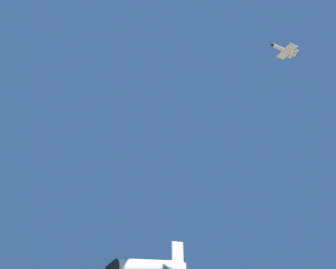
% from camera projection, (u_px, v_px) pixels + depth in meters
% --- Properties ---
extents(space_shuttle, '(38.58, 27.71, 15.80)m').
position_uv_depth(space_shuttle, '(150.00, 268.00, 89.25)').
color(space_shuttle, white).
rests_on(space_shuttle, ground).
extents(chase_jet_lead, '(15.22, 8.24, 4.00)m').
position_uv_depth(chase_jet_lead, '(284.00, 50.00, 102.43)').
color(chase_jet_lead, '#999EA3').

